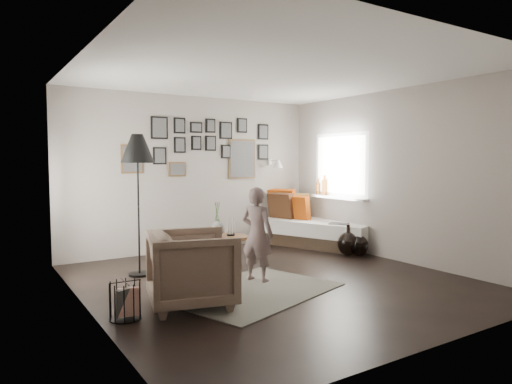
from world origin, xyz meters
TOP-DOWN VIEW (x-y plane):
  - ground at (0.00, 0.00)m, footprint 4.80×4.80m
  - wall_back at (0.00, 2.40)m, footprint 4.50×0.00m
  - wall_front at (0.00, -2.40)m, footprint 4.50×0.00m
  - wall_left at (-2.25, 0.00)m, footprint 0.00×4.80m
  - wall_right at (2.25, 0.00)m, footprint 0.00×4.80m
  - ceiling at (0.00, 0.00)m, footprint 4.80×4.80m
  - door_left at (-2.23, 1.20)m, footprint 0.00×2.14m
  - window_right at (2.18, 1.34)m, footprint 0.15×1.32m
  - gallery_wall at (0.29, 2.38)m, footprint 2.74×0.03m
  - wall_sconce at (1.55, 2.13)m, footprint 0.18×0.36m
  - rug at (-0.48, -0.27)m, footprint 2.25×1.87m
  - pedestal_table at (-0.35, 0.69)m, footprint 0.65×0.65m
  - vase at (-0.43, 0.71)m, footprint 0.18×0.18m
  - candles at (-0.24, 0.69)m, footprint 0.11×0.11m
  - daybed at (2.00, 1.62)m, footprint 1.56×2.19m
  - magazine_on_daybed at (2.00, 0.97)m, footprint 0.35×0.38m
  - armchair at (-1.29, -0.36)m, footprint 1.06×1.04m
  - armchair_cushion at (-1.26, -0.31)m, footprint 0.45×0.46m
  - floor_lamp at (-1.35, 1.18)m, footprint 0.44×0.44m
  - magazine_basket at (-2.00, -0.38)m, footprint 0.30×0.30m
  - demijohn_large at (1.88, 0.62)m, footprint 0.33×0.33m
  - demijohn_small at (2.00, 0.50)m, footprint 0.29×0.29m
  - child at (-0.19, 0.09)m, footprint 0.45×0.52m

SIDE VIEW (x-z plane):
  - ground at x=0.00m, z-range 0.00..0.00m
  - rug at x=-0.48m, z-range 0.00..0.01m
  - demijohn_small at x=2.00m, z-range -0.06..0.40m
  - magazine_basket at x=-2.00m, z-range 0.00..0.36m
  - demijohn_large at x=1.88m, z-range -0.06..0.44m
  - pedestal_table at x=-0.35m, z-range -0.02..0.49m
  - daybed at x=2.00m, z-range -0.19..0.80m
  - armchair at x=-1.29m, z-range 0.00..0.80m
  - magazine_on_daybed at x=2.00m, z-range 0.46..0.47m
  - armchair_cushion at x=-1.26m, z-range 0.40..0.56m
  - child at x=-0.19m, z-range 0.00..1.20m
  - candles at x=-0.24m, z-range 0.50..0.74m
  - vase at x=-0.43m, z-range 0.42..0.88m
  - window_right at x=2.18m, z-range 0.28..1.58m
  - door_left at x=-2.23m, z-range -0.02..2.12m
  - wall_back at x=0.00m, z-range -0.95..3.55m
  - wall_front at x=0.00m, z-range -0.95..3.55m
  - wall_left at x=-2.25m, z-range -1.10..3.70m
  - wall_right at x=2.25m, z-range -1.10..3.70m
  - wall_sconce at x=1.55m, z-range 1.38..1.54m
  - floor_lamp at x=-1.35m, z-range 0.68..2.55m
  - gallery_wall at x=0.29m, z-range 1.20..2.28m
  - ceiling at x=0.00m, z-range 2.60..2.60m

